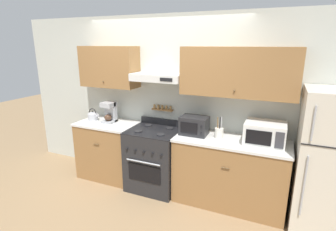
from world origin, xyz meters
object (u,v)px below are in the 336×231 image
at_px(refrigerator, 331,163).
at_px(tea_kettle, 93,116).
at_px(coffee_maker, 110,112).
at_px(toaster_oven, 194,126).
at_px(stove_range, 155,159).
at_px(utensil_crock, 219,132).
at_px(microwave, 265,133).

relative_size(refrigerator, tea_kettle, 7.85).
bearing_deg(coffee_maker, refrigerator, -1.83).
distance_m(tea_kettle, toaster_oven, 1.74).
bearing_deg(refrigerator, stove_range, 179.51).
xyz_separation_m(tea_kettle, coffee_maker, (0.32, 0.03, 0.09)).
bearing_deg(stove_range, tea_kettle, 177.42).
relative_size(refrigerator, toaster_oven, 4.52).
relative_size(refrigerator, coffee_maker, 5.14).
distance_m(refrigerator, toaster_oven, 1.67).
height_order(stove_range, toaster_oven, toaster_oven).
relative_size(coffee_maker, utensil_crock, 1.13).
bearing_deg(microwave, refrigerator, -6.88).
height_order(coffee_maker, microwave, coffee_maker).
distance_m(refrigerator, tea_kettle, 3.39).
xyz_separation_m(tea_kettle, utensil_crock, (2.08, 0.00, -0.00)).
distance_m(refrigerator, coffee_maker, 3.08).
bearing_deg(tea_kettle, coffee_maker, 4.92).
xyz_separation_m(microwave, toaster_oven, (-0.92, -0.02, -0.01)).
height_order(utensil_crock, toaster_oven, utensil_crock).
relative_size(utensil_crock, toaster_oven, 0.78).
bearing_deg(microwave, toaster_oven, -178.78).
relative_size(stove_range, utensil_crock, 3.51).
relative_size(stove_range, tea_kettle, 4.75).
xyz_separation_m(stove_range, tea_kettle, (-1.14, 0.05, 0.54)).
relative_size(refrigerator, utensil_crock, 5.80).
height_order(stove_range, refrigerator, refrigerator).
relative_size(microwave, toaster_oven, 1.31).
distance_m(utensil_crock, toaster_oven, 0.35).
height_order(refrigerator, tea_kettle, refrigerator).
distance_m(tea_kettle, microwave, 2.65).
bearing_deg(toaster_oven, microwave, 1.22).
distance_m(refrigerator, utensil_crock, 1.32).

